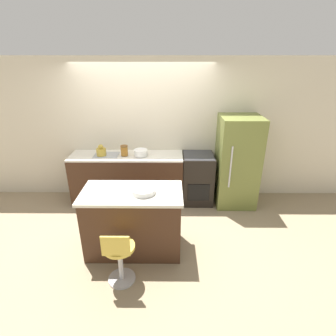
% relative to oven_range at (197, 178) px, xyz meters
% --- Properties ---
extents(ground_plane, '(14.00, 14.00, 0.00)m').
position_rel_oven_range_xyz_m(ground_plane, '(-1.01, -0.31, -0.47)').
color(ground_plane, '#998466').
extents(wall_back, '(8.00, 0.06, 2.60)m').
position_rel_oven_range_xyz_m(wall_back, '(-1.01, 0.32, 0.83)').
color(wall_back, beige).
rests_on(wall_back, ground_plane).
extents(back_counter, '(2.05, 0.58, 0.94)m').
position_rel_oven_range_xyz_m(back_counter, '(-1.31, 0.00, -0.00)').
color(back_counter, '#422819').
rests_on(back_counter, ground_plane).
extents(kitchen_island, '(1.35, 0.69, 0.93)m').
position_rel_oven_range_xyz_m(kitchen_island, '(-1.03, -1.38, -0.00)').
color(kitchen_island, '#422819').
rests_on(kitchen_island, ground_plane).
extents(oven_range, '(0.56, 0.59, 0.94)m').
position_rel_oven_range_xyz_m(oven_range, '(0.00, 0.00, 0.00)').
color(oven_range, black).
rests_on(oven_range, ground_plane).
extents(refrigerator, '(0.71, 0.71, 1.65)m').
position_rel_oven_range_xyz_m(refrigerator, '(0.70, -0.05, 0.36)').
color(refrigerator, olive).
rests_on(refrigerator, ground_plane).
extents(stool_chair, '(0.38, 0.38, 0.79)m').
position_rel_oven_range_xyz_m(stool_chair, '(-1.12, -2.00, -0.09)').
color(stool_chair, '#B7B7BC').
rests_on(stool_chair, ground_plane).
extents(kettle, '(0.17, 0.17, 0.21)m').
position_rel_oven_range_xyz_m(kettle, '(-1.75, -0.03, 0.55)').
color(kettle, '#B29333').
rests_on(kettle, back_counter).
extents(mixing_bowl, '(0.25, 0.25, 0.11)m').
position_rel_oven_range_xyz_m(mixing_bowl, '(-1.04, -0.03, 0.53)').
color(mixing_bowl, white).
rests_on(mixing_bowl, back_counter).
extents(canister_jar, '(0.13, 0.13, 0.18)m').
position_rel_oven_range_xyz_m(canister_jar, '(-1.34, -0.03, 0.56)').
color(canister_jar, '#9E6623').
rests_on(canister_jar, back_counter).
extents(fruit_bowl, '(0.31, 0.31, 0.07)m').
position_rel_oven_range_xyz_m(fruit_bowl, '(-0.87, -1.42, 0.50)').
color(fruit_bowl, white).
rests_on(fruit_bowl, kitchen_island).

